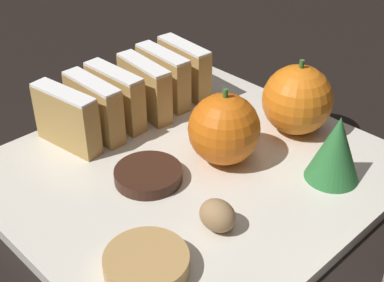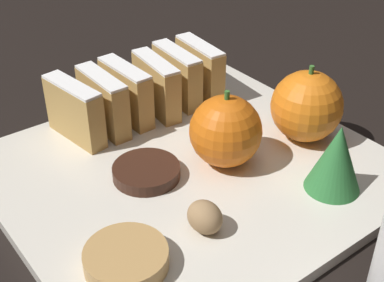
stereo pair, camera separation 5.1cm
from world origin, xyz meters
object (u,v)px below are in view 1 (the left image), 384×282
at_px(orange_far, 297,100).
at_px(walnut, 218,215).
at_px(orange_near, 224,129).
at_px(chocolate_cookie, 148,175).

xyz_separation_m(orange_far, walnut, (0.05, -0.17, -0.02)).
bearing_deg(orange_far, orange_near, -99.51).
distance_m(orange_near, walnut, 0.10).
distance_m(orange_near, orange_far, 0.10).
bearing_deg(walnut, orange_near, 130.18).
relative_size(orange_near, chocolate_cookie, 1.22).
xyz_separation_m(orange_near, walnut, (0.07, -0.08, -0.02)).
bearing_deg(orange_near, chocolate_cookie, -108.95).
height_order(orange_near, chocolate_cookie, orange_near).
height_order(orange_near, walnut, orange_near).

